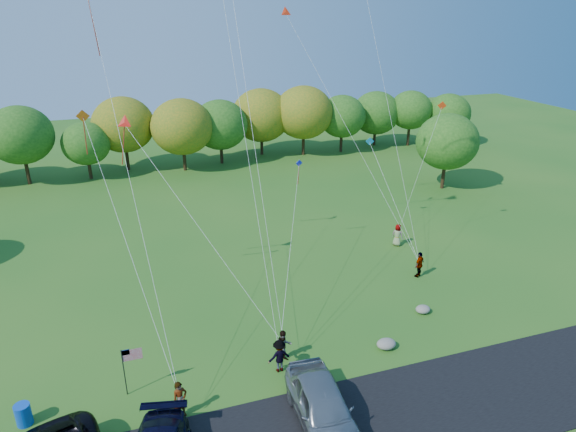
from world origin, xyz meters
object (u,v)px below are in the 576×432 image
(flyer_c, at_px, (279,356))
(flyer_e, at_px, (397,235))
(flyer_b, at_px, (284,346))
(flyer_d, at_px, (419,264))
(minivan_silver, at_px, (323,407))
(flyer_a, at_px, (180,400))
(trash_barrel, at_px, (23,415))

(flyer_c, distance_m, flyer_e, 16.91)
(flyer_b, xyz_separation_m, flyer_d, (11.37, 5.52, 0.02))
(minivan_silver, bearing_deg, flyer_e, 54.55)
(minivan_silver, distance_m, flyer_c, 4.13)
(minivan_silver, relative_size, flyer_a, 3.11)
(flyer_a, xyz_separation_m, flyer_b, (5.51, 2.21, -0.02))
(minivan_silver, bearing_deg, trash_barrel, 164.60)
(flyer_c, distance_m, trash_barrel, 11.60)
(minivan_silver, xyz_separation_m, trash_barrel, (-12.25, 4.25, -0.52))
(trash_barrel, bearing_deg, flyer_b, 2.31)
(flyer_b, height_order, trash_barrel, flyer_b)
(flyer_a, bearing_deg, flyer_e, 14.63)
(flyer_a, xyz_separation_m, trash_barrel, (-6.54, 1.73, -0.41))
(trash_barrel, bearing_deg, flyer_e, 23.74)
(flyer_e, bearing_deg, trash_barrel, 77.01)
(flyer_a, xyz_separation_m, flyer_d, (16.87, 7.74, -0.00))
(minivan_silver, relative_size, flyer_b, 3.20)
(minivan_silver, xyz_separation_m, flyer_b, (-0.21, 4.73, -0.14))
(minivan_silver, height_order, flyer_e, minivan_silver)
(flyer_a, xyz_separation_m, flyer_e, (17.95, 12.50, -0.05))
(flyer_b, relative_size, flyer_e, 1.04)
(flyer_a, height_order, flyer_b, flyer_a)
(flyer_b, xyz_separation_m, flyer_c, (-0.45, -0.66, -0.01))
(minivan_silver, distance_m, trash_barrel, 12.98)
(flyer_c, relative_size, trash_barrel, 1.73)
(flyer_c, relative_size, flyer_e, 1.02)
(flyer_a, bearing_deg, trash_barrel, 144.96)
(trash_barrel, bearing_deg, flyer_a, -14.81)
(flyer_a, distance_m, trash_barrel, 6.77)
(flyer_c, bearing_deg, flyer_b, -129.06)
(flyer_a, relative_size, flyer_e, 1.06)
(flyer_a, bearing_deg, minivan_silver, -44.00)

